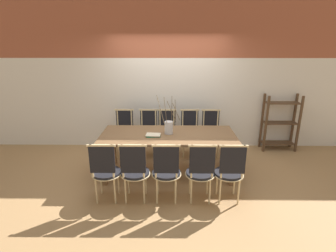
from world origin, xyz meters
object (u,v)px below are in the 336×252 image
Objects in this scene: vase_centerpiece at (169,127)px; shelving_rack at (280,123)px; dining_table at (168,139)px; chair_near_center at (166,170)px; book_stack at (153,135)px; chair_far_center at (167,132)px.

vase_centerpiece reaches higher than shelving_rack.
vase_centerpiece is at bearing -154.73° from shelving_rack.
dining_table is 2.72m from shelving_rack.
chair_near_center is 0.98m from vase_centerpiece.
shelving_rack reaches higher than dining_table.
vase_centerpiece reaches higher than dining_table.
book_stack is at bearing -154.82° from shelving_rack.
dining_table is 2.44× the size of chair_far_center.
dining_table is 0.88m from chair_near_center.
vase_centerpiece is (0.05, -0.84, 0.38)m from chair_far_center.
vase_centerpiece reaches higher than chair_far_center.
chair_near_center is 1.74m from chair_far_center.
dining_table is 9.01× the size of book_stack.
chair_far_center is 0.92m from vase_centerpiece.
shelving_rack is (2.47, 2.05, 0.11)m from chair_near_center.
dining_table is 0.88m from chair_far_center.
dining_table is 2.44× the size of chair_near_center.
dining_table is at bearing 92.30° from chair_far_center.
shelving_rack is at bearing 25.27° from vase_centerpiece.
chair_far_center is (-0.02, 1.74, 0.00)m from chair_near_center.
book_stack reaches higher than dining_table.
chair_far_center reaches higher than book_stack.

